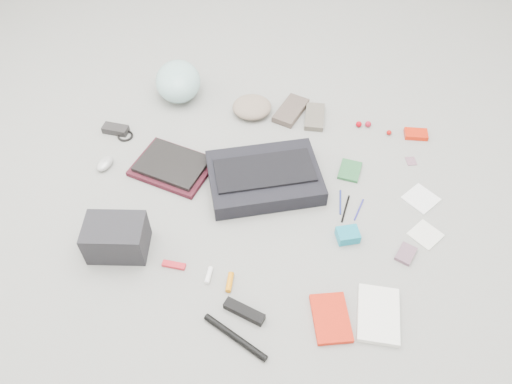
% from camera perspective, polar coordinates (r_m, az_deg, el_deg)
% --- Properties ---
extents(ground_plane, '(4.00, 4.00, 0.00)m').
position_cam_1_polar(ground_plane, '(2.14, -0.00, -0.86)').
color(ground_plane, gray).
extents(messenger_bag, '(0.57, 0.50, 0.08)m').
position_cam_1_polar(messenger_bag, '(2.17, 0.97, 1.66)').
color(messenger_bag, black).
rests_on(messenger_bag, ground_plane).
extents(bag_flap, '(0.46, 0.35, 0.01)m').
position_cam_1_polar(bag_flap, '(2.14, 0.99, 2.47)').
color(bag_flap, black).
rests_on(bag_flap, messenger_bag).
extents(laptop_sleeve, '(0.38, 0.31, 0.02)m').
position_cam_1_polar(laptop_sleeve, '(2.28, -9.49, 2.82)').
color(laptop_sleeve, '#43131D').
rests_on(laptop_sleeve, ground_plane).
extents(laptop, '(0.33, 0.27, 0.02)m').
position_cam_1_polar(laptop, '(2.27, -9.56, 3.19)').
color(laptop, black).
rests_on(laptop, laptop_sleeve).
extents(bike_helmet, '(0.31, 0.35, 0.17)m').
position_cam_1_polar(bike_helmet, '(2.63, -8.89, 12.40)').
color(bike_helmet, '#9BCDCA').
rests_on(bike_helmet, ground_plane).
extents(beanie, '(0.23, 0.23, 0.07)m').
position_cam_1_polar(beanie, '(2.52, -0.47, 9.69)').
color(beanie, gray).
rests_on(beanie, ground_plane).
extents(mitten_left, '(0.16, 0.23, 0.03)m').
position_cam_1_polar(mitten_left, '(2.53, 4.00, 9.28)').
color(mitten_left, brown).
rests_on(mitten_left, ground_plane).
extents(mitten_right, '(0.11, 0.19, 0.03)m').
position_cam_1_polar(mitten_right, '(2.51, 6.70, 8.53)').
color(mitten_right, '#625A4E').
rests_on(mitten_right, ground_plane).
extents(power_brick, '(0.12, 0.06, 0.03)m').
position_cam_1_polar(power_brick, '(2.52, -15.75, 6.91)').
color(power_brick, black).
rests_on(power_brick, ground_plane).
extents(cable_coil, '(0.09, 0.09, 0.01)m').
position_cam_1_polar(cable_coil, '(2.49, -14.71, 6.23)').
color(cable_coil, black).
rests_on(cable_coil, ground_plane).
extents(mouse, '(0.07, 0.11, 0.04)m').
position_cam_1_polar(mouse, '(2.36, -16.91, 3.13)').
color(mouse, '#A5A5A5').
rests_on(mouse, ground_plane).
extents(camera_bag, '(0.26, 0.21, 0.15)m').
position_cam_1_polar(camera_bag, '(2.01, -15.66, -5.04)').
color(camera_bag, '#232327').
rests_on(camera_bag, ground_plane).
extents(multitool, '(0.09, 0.03, 0.01)m').
position_cam_1_polar(multitool, '(1.97, -9.37, -8.24)').
color(multitool, red).
rests_on(multitool, ground_plane).
extents(toiletry_tube_white, '(0.02, 0.07, 0.02)m').
position_cam_1_polar(toiletry_tube_white, '(1.93, -5.42, -9.45)').
color(toiletry_tube_white, white).
rests_on(toiletry_tube_white, ground_plane).
extents(toiletry_tube_orange, '(0.03, 0.08, 0.02)m').
position_cam_1_polar(toiletry_tube_orange, '(1.90, -3.03, -10.25)').
color(toiletry_tube_orange, orange).
rests_on(toiletry_tube_orange, ground_plane).
extents(u_lock, '(0.16, 0.08, 0.03)m').
position_cam_1_polar(u_lock, '(1.84, -1.35, -13.50)').
color(u_lock, black).
rests_on(u_lock, ground_plane).
extents(bike_pump, '(0.25, 0.13, 0.02)m').
position_cam_1_polar(bike_pump, '(1.80, -2.39, -16.24)').
color(bike_pump, black).
rests_on(bike_pump, ground_plane).
extents(book_red, '(0.18, 0.22, 0.02)m').
position_cam_1_polar(book_red, '(1.86, 8.56, -14.07)').
color(book_red, red).
rests_on(book_red, ground_plane).
extents(book_white, '(0.16, 0.23, 0.02)m').
position_cam_1_polar(book_white, '(1.89, 13.81, -13.44)').
color(book_white, silver).
rests_on(book_white, ground_plane).
extents(notepad, '(0.10, 0.13, 0.01)m').
position_cam_1_polar(notepad, '(2.28, 10.67, 2.43)').
color(notepad, '#245C31').
rests_on(notepad, ground_plane).
extents(pen_blue, '(0.02, 0.13, 0.01)m').
position_cam_1_polar(pen_blue, '(2.16, 9.62, -1.14)').
color(pen_blue, navy).
rests_on(pen_blue, ground_plane).
extents(pen_black, '(0.02, 0.15, 0.01)m').
position_cam_1_polar(pen_black, '(2.14, 10.19, -1.89)').
color(pen_black, black).
rests_on(pen_black, ground_plane).
extents(pen_navy, '(0.03, 0.12, 0.01)m').
position_cam_1_polar(pen_navy, '(2.15, 11.68, -1.98)').
color(pen_navy, navy).
rests_on(pen_navy, ground_plane).
extents(accordion_wallet, '(0.11, 0.10, 0.04)m').
position_cam_1_polar(accordion_wallet, '(2.04, 10.44, -4.86)').
color(accordion_wallet, teal).
rests_on(accordion_wallet, ground_plane).
extents(card_deck, '(0.09, 0.11, 0.02)m').
position_cam_1_polar(card_deck, '(2.06, 16.76, -6.78)').
color(card_deck, '#755364').
rests_on(card_deck, ground_plane).
extents(napkin_top, '(0.17, 0.17, 0.01)m').
position_cam_1_polar(napkin_top, '(2.26, 18.33, -0.74)').
color(napkin_top, white).
rests_on(napkin_top, ground_plane).
extents(napkin_bottom, '(0.15, 0.15, 0.01)m').
position_cam_1_polar(napkin_bottom, '(2.14, 18.80, -4.65)').
color(napkin_bottom, silver).
rests_on(napkin_bottom, ground_plane).
extents(lollipop_a, '(0.03, 0.03, 0.03)m').
position_cam_1_polar(lollipop_a, '(2.50, 11.66, 7.60)').
color(lollipop_a, '#A5000C').
rests_on(lollipop_a, ground_plane).
extents(lollipop_b, '(0.04, 0.04, 0.03)m').
position_cam_1_polar(lollipop_b, '(2.51, 12.70, 7.58)').
color(lollipop_b, maroon).
rests_on(lollipop_b, ground_plane).
extents(lollipop_c, '(0.03, 0.03, 0.02)m').
position_cam_1_polar(lollipop_c, '(2.50, 14.96, 6.58)').
color(lollipop_c, '#A50B09').
rests_on(lollipop_c, ground_plane).
extents(altoids_tin, '(0.12, 0.08, 0.02)m').
position_cam_1_polar(altoids_tin, '(2.53, 17.81, 6.32)').
color(altoids_tin, red).
rests_on(altoids_tin, ground_plane).
extents(stamp_sheet, '(0.06, 0.06, 0.00)m').
position_cam_1_polar(stamp_sheet, '(2.40, 17.30, 3.39)').
color(stamp_sheet, '#895C6F').
rests_on(stamp_sheet, ground_plane).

